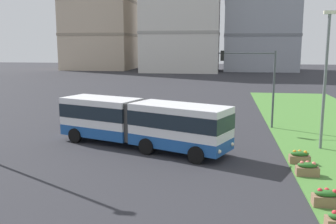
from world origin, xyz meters
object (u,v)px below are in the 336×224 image
object	(u,v)px
flower_planter_2	(327,198)
flower_planter_4	(300,157)
flower_planter_3	(307,169)
car_black_sedan	(97,116)
streetlight_median	(325,75)
traffic_light_far_right	(255,75)
articulated_bus	(141,122)

from	to	relation	value
flower_planter_2	flower_planter_4	bearing A→B (deg)	90.00
flower_planter_2	flower_planter_3	xyz separation A→B (m)	(0.00, 3.71, 0.00)
car_black_sedan	flower_planter_4	world-z (taller)	car_black_sedan
car_black_sedan	streetlight_median	distance (m)	17.72
flower_planter_2	streetlight_median	xyz separation A→B (m)	(1.90, 9.12, 4.29)
car_black_sedan	flower_planter_2	world-z (taller)	car_black_sedan
flower_planter_2	streetlight_median	size ratio (longest dim) A/B	0.13
traffic_light_far_right	streetlight_median	distance (m)	6.99
streetlight_median	car_black_sedan	bearing A→B (deg)	162.36
articulated_bus	car_black_sedan	xyz separation A→B (m)	(-5.11, 6.37, -0.90)
car_black_sedan	flower_planter_4	bearing A→B (deg)	-30.62
articulated_bus	flower_planter_3	world-z (taller)	articulated_bus
car_black_sedan	flower_planter_4	size ratio (longest dim) A/B	4.15
car_black_sedan	flower_planter_2	distance (m)	20.45
flower_planter_3	traffic_light_far_right	xyz separation A→B (m)	(-1.84, 11.31, 3.81)
flower_planter_2	traffic_light_far_right	distance (m)	15.59
flower_planter_2	traffic_light_far_right	xyz separation A→B (m)	(-1.84, 15.01, 3.81)
flower_planter_4	car_black_sedan	bearing A→B (deg)	149.38
flower_planter_3	streetlight_median	xyz separation A→B (m)	(1.90, 5.42, 4.29)
car_black_sedan	flower_planter_4	xyz separation A→B (m)	(14.56, -8.61, -0.33)
flower_planter_4	articulated_bus	bearing A→B (deg)	166.62
traffic_light_far_right	flower_planter_4	bearing A→B (deg)	-78.76
flower_planter_3	flower_planter_4	distance (m)	2.04
car_black_sedan	flower_planter_3	xyz separation A→B (m)	(14.56, -10.65, -0.33)
car_black_sedan	streetlight_median	xyz separation A→B (m)	(16.46, -5.23, 3.97)
flower_planter_2	streetlight_median	bearing A→B (deg)	78.24
car_black_sedan	traffic_light_far_right	size ratio (longest dim) A/B	0.75
articulated_bus	flower_planter_3	distance (m)	10.44
car_black_sedan	streetlight_median	bearing A→B (deg)	-17.64
car_black_sedan	flower_planter_2	bearing A→B (deg)	-44.60
articulated_bus	flower_planter_4	size ratio (longest dim) A/B	10.76
flower_planter_3	flower_planter_4	xyz separation A→B (m)	(0.00, 2.04, 0.00)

